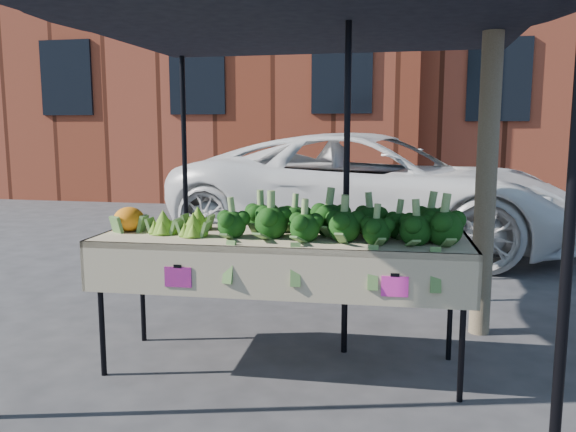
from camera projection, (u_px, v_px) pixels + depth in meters
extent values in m
plane|color=#2C2C2E|center=(273.00, 364.00, 3.96)|extent=(90.00, 90.00, 0.00)
cube|color=tan|center=(282.00, 302.00, 3.86)|extent=(2.43, 0.90, 0.90)
cube|color=#F22D8C|center=(177.00, 276.00, 3.54)|extent=(0.17, 0.01, 0.12)
cube|color=#F62EB2|center=(392.00, 288.00, 3.28)|extent=(0.17, 0.01, 0.12)
ellipsoid|color=black|center=(337.00, 217.00, 3.72)|extent=(1.54, 0.57, 0.26)
ellipsoid|color=#71A52B|center=(184.00, 217.00, 3.90)|extent=(0.43, 0.47, 0.20)
ellipsoid|color=orange|center=(129.00, 218.00, 3.94)|extent=(0.20, 0.20, 0.18)
imported|color=white|center=(377.00, 39.00, 7.71)|extent=(2.02, 2.82, 5.55)
cube|color=maroon|center=(196.00, 22.00, 15.94)|extent=(12.00, 8.00, 9.00)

